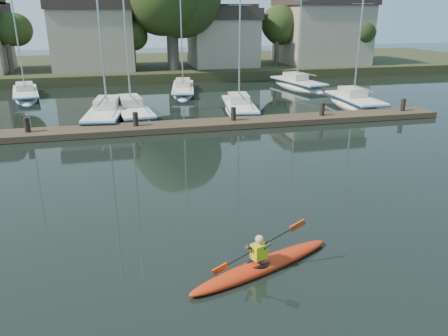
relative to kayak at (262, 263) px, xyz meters
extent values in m
plane|color=black|center=(0.34, 1.87, -0.19)|extent=(160.00, 160.00, 0.00)
ellipsoid|color=red|center=(0.03, 0.01, -0.08)|extent=(4.72, 2.36, 0.36)
cylinder|color=black|center=(-0.12, -0.05, 0.04)|extent=(0.93, 0.93, 0.10)
imported|color=#2D282B|center=(-0.12, -0.05, 0.42)|extent=(0.37, 0.45, 1.04)
cube|color=#BFBD12|center=(-0.12, -0.05, 0.43)|extent=(0.49, 0.43, 0.43)
sphere|color=#D6A586|center=(-0.12, -0.05, 0.80)|extent=(0.24, 0.24, 0.24)
cube|color=#493E2A|center=(0.34, 15.87, 0.01)|extent=(34.00, 2.00, 0.35)
cylinder|color=black|center=(-8.66, 15.87, 0.11)|extent=(0.32, 0.32, 1.80)
cylinder|color=black|center=(-2.66, 15.87, 0.11)|extent=(0.32, 0.32, 1.80)
cylinder|color=black|center=(3.34, 15.87, 0.11)|extent=(0.32, 0.32, 1.80)
cylinder|color=black|center=(9.34, 15.87, 0.11)|extent=(0.32, 0.32, 1.80)
cylinder|color=black|center=(15.34, 15.87, 0.11)|extent=(0.32, 0.32, 1.80)
ellipsoid|color=white|center=(-4.40, 20.13, -0.55)|extent=(3.38, 9.12, 1.99)
cube|color=white|center=(-4.40, 20.13, 0.39)|extent=(3.06, 7.52, 0.15)
cube|color=navy|center=(-4.40, 20.13, 0.31)|extent=(3.16, 7.70, 0.08)
cube|color=#B8B5A8|center=(-4.33, 20.65, 0.78)|extent=(1.79, 2.67, 0.58)
cylinder|color=#9EA0A5|center=(-4.37, 20.39, 6.73)|extent=(0.13, 0.13, 12.57)
cylinder|color=#9EA0A5|center=(-4.58, 18.80, 1.23)|extent=(0.54, 3.36, 0.08)
ellipsoid|color=white|center=(-2.71, 20.67, -0.53)|extent=(3.14, 9.10, 1.88)
cube|color=white|center=(-2.71, 20.67, 0.36)|extent=(2.84, 7.50, 0.14)
cube|color=navy|center=(-2.71, 20.67, 0.28)|extent=(2.94, 7.69, 0.08)
cube|color=#B8B5A8|center=(-2.78, 21.21, 0.72)|extent=(1.68, 2.65, 0.55)
cylinder|color=#9EA0A5|center=(-2.75, 20.94, 6.85)|extent=(0.12, 0.12, 12.88)
cylinder|color=#9EA0A5|center=(-2.55, 19.35, 1.15)|extent=(0.48, 3.37, 0.08)
ellipsoid|color=white|center=(4.89, 20.07, -0.53)|extent=(3.13, 7.98, 1.84)
cube|color=white|center=(4.89, 20.07, 0.35)|extent=(2.83, 6.58, 0.14)
cube|color=navy|center=(4.89, 20.07, 0.27)|extent=(2.93, 6.75, 0.08)
cube|color=#B8B5A8|center=(4.96, 20.53, 0.71)|extent=(1.66, 2.35, 0.53)
cylinder|color=#9EA0A5|center=(4.92, 20.30, 5.73)|extent=(0.12, 0.12, 10.68)
cylinder|color=#9EA0A5|center=(4.72, 18.91, 1.12)|extent=(0.50, 2.93, 0.08)
cylinder|color=#9EA0A5|center=(4.92, 20.30, 7.02)|extent=(1.54, 0.25, 0.03)
ellipsoid|color=white|center=(14.03, 19.96, -0.56)|extent=(2.47, 7.60, 2.05)
cube|color=white|center=(14.03, 19.96, 0.41)|extent=(2.33, 6.24, 0.15)
cube|color=navy|center=(14.03, 19.96, 0.32)|extent=(2.42, 6.40, 0.09)
cube|color=#B8B5A8|center=(14.04, 20.41, 0.80)|extent=(1.57, 2.15, 0.59)
cylinder|color=#9EA0A5|center=(14.04, 20.19, 5.85)|extent=(0.13, 0.13, 10.78)
cylinder|color=#9EA0A5|center=(14.00, 18.83, 1.27)|extent=(0.17, 2.87, 0.09)
cylinder|color=#9EA0A5|center=(14.04, 20.19, 7.14)|extent=(1.72, 0.08, 0.03)
ellipsoid|color=white|center=(-11.12, 29.53, -0.51)|extent=(3.47, 8.61, 1.77)
cube|color=white|center=(-11.12, 29.53, 0.33)|extent=(3.10, 7.11, 0.13)
cube|color=navy|center=(-11.12, 29.53, 0.25)|extent=(3.20, 7.29, 0.07)
cube|color=#B8B5A8|center=(-11.21, 30.03, 0.67)|extent=(1.72, 2.55, 0.51)
cylinder|color=#9EA0A5|center=(-11.17, 29.78, 6.43)|extent=(0.11, 0.11, 12.12)
cylinder|color=#9EA0A5|center=(-10.89, 28.30, 1.07)|extent=(0.66, 3.15, 0.07)
ellipsoid|color=white|center=(2.10, 28.75, -0.50)|extent=(3.33, 9.24, 1.72)
cube|color=white|center=(2.10, 28.75, 0.31)|extent=(2.98, 7.62, 0.13)
cube|color=navy|center=(2.10, 28.75, 0.24)|extent=(3.08, 7.81, 0.07)
cube|color=#B8B5A8|center=(2.19, 29.29, 0.65)|extent=(1.66, 2.70, 0.50)
cylinder|color=#9EA0A5|center=(2.14, 29.02, 6.69)|extent=(0.11, 0.11, 12.67)
cylinder|color=#9EA0A5|center=(1.88, 27.41, 1.03)|extent=(0.62, 3.41, 0.07)
ellipsoid|color=white|center=(13.28, 29.26, -0.55)|extent=(3.73, 8.59, 1.98)
cube|color=white|center=(13.28, 29.26, 0.39)|extent=(3.34, 7.10, 0.15)
cube|color=navy|center=(13.28, 29.26, 0.30)|extent=(3.46, 7.28, 0.08)
cube|color=#B8B5A8|center=(13.19, 29.75, 0.77)|extent=(1.87, 2.57, 0.57)
cylinder|color=#9EA0A5|center=(13.23, 29.50, 6.16)|extent=(0.12, 0.12, 11.45)
cylinder|color=#9EA0A5|center=(13.52, 28.03, 1.22)|extent=(0.68, 3.12, 0.08)
cylinder|color=#9EA0A5|center=(13.23, 29.50, 7.54)|extent=(1.64, 0.35, 0.03)
cube|color=#263219|center=(0.34, 45.87, 0.31)|extent=(90.00, 24.00, 1.00)
cube|color=gray|center=(-5.66, 39.87, 3.81)|extent=(8.00, 8.00, 6.00)
cube|color=#2F2822|center=(-5.66, 39.87, 7.41)|extent=(8.40, 8.40, 1.20)
cube|color=gray|center=(8.34, 39.87, 3.31)|extent=(7.00, 7.00, 5.00)
cube|color=#2F2822|center=(8.34, 39.87, 6.41)|extent=(7.35, 7.35, 1.20)
cube|color=gray|center=(20.34, 39.87, 4.06)|extent=(9.00, 9.00, 6.50)
cube|color=#2F2822|center=(20.34, 39.87, 7.91)|extent=(9.45, 9.45, 1.20)
cylinder|color=#453F37|center=(2.34, 36.87, 3.31)|extent=(1.20, 1.20, 5.00)
cylinder|color=#453F37|center=(-13.66, 37.87, 2.31)|extent=(0.48, 0.48, 3.00)
sphere|color=#1D3012|center=(-13.66, 37.87, 4.81)|extent=(3.40, 3.40, 3.40)
cylinder|color=#453F37|center=(-1.66, 37.37, 2.21)|extent=(0.38, 0.38, 2.80)
sphere|color=#1D3012|center=(-1.66, 37.37, 4.41)|extent=(2.72, 2.72, 2.72)
cylinder|color=#453F37|center=(14.34, 38.37, 2.41)|extent=(0.50, 0.50, 3.20)
sphere|color=#1D3012|center=(14.34, 38.37, 5.06)|extent=(3.57, 3.57, 3.57)
cylinder|color=#453F37|center=(24.34, 36.87, 2.11)|extent=(0.41, 0.41, 2.60)
sphere|color=#1D3012|center=(24.34, 36.87, 4.26)|extent=(2.89, 2.89, 2.89)
camera|label=1|loc=(-3.50, -9.95, 6.57)|focal=35.00mm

